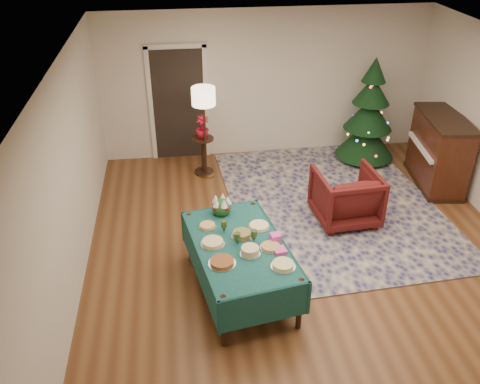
{
  "coord_description": "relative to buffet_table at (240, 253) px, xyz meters",
  "views": [
    {
      "loc": [
        -1.67,
        -5.35,
        4.33
      ],
      "look_at": [
        -0.88,
        0.45,
        0.9
      ],
      "focal_mm": 38.0,
      "sensor_mm": 36.0,
      "label": 1
    }
  ],
  "objects": [
    {
      "name": "doorway",
      "position": [
        -0.59,
        3.93,
        0.53
      ],
      "size": [
        1.08,
        0.04,
        2.16
      ],
      "color": "black",
      "rests_on": "ground"
    },
    {
      "name": "christmas_tree",
      "position": [
        2.81,
        3.35,
        0.31
      ],
      "size": [
        1.42,
        1.42,
        1.95
      ],
      "color": "black",
      "rests_on": "ground"
    },
    {
      "name": "napkin_stack",
      "position": [
        0.44,
        -0.21,
        0.16
      ],
      "size": [
        0.16,
        0.16,
        0.04
      ],
      "primitive_type": "cube",
      "rotation": [
        0.0,
        0.0,
        0.17
      ],
      "color": "#F1439E",
      "rests_on": "buffet_table"
    },
    {
      "name": "platter_0",
      "position": [
        0.42,
        -0.5,
        0.17
      ],
      "size": [
        0.28,
        0.28,
        0.06
      ],
      "color": "silver",
      "rests_on": "buffet_table"
    },
    {
      "name": "gift_box",
      "position": [
        0.43,
        0.01,
        0.19
      ],
      "size": [
        0.13,
        0.13,
        0.09
      ],
      "primitive_type": "cube",
      "rotation": [
        0.0,
        0.0,
        0.17
      ],
      "color": "#F243C1",
      "rests_on": "buffet_table"
    },
    {
      "name": "goblet_1",
      "position": [
        0.17,
        0.02,
        0.23
      ],
      "size": [
        0.08,
        0.08,
        0.17
      ],
      "color": "#2D471E",
      "rests_on": "buffet_table"
    },
    {
      "name": "platter_6",
      "position": [
        0.29,
        0.32,
        0.16
      ],
      "size": [
        0.28,
        0.28,
        0.04
      ],
      "color": "silver",
      "rests_on": "buffet_table"
    },
    {
      "name": "platter_2",
      "position": [
        0.09,
        -0.21,
        0.19
      ],
      "size": [
        0.25,
        0.25,
        0.1
      ],
      "color": "silver",
      "rests_on": "buffet_table"
    },
    {
      "name": "armchair",
      "position": [
        1.79,
        1.38,
        -0.11
      ],
      "size": [
        0.95,
        0.9,
        0.92
      ],
      "primitive_type": "imported",
      "rotation": [
        0.0,
        0.0,
        3.21
      ],
      "color": "#4B1210",
      "rests_on": "ground"
    },
    {
      "name": "platter_5",
      "position": [
        0.04,
        0.15,
        0.17
      ],
      "size": [
        0.26,
        0.26,
        0.07
      ],
      "color": "silver",
      "rests_on": "buffet_table"
    },
    {
      "name": "platter_3",
      "position": [
        0.35,
        -0.13,
        0.16
      ],
      "size": [
        0.26,
        0.26,
        0.04
      ],
      "color": "silver",
      "rests_on": "buffet_table"
    },
    {
      "name": "platter_4",
      "position": [
        -0.32,
        0.04,
        0.16
      ],
      "size": [
        0.3,
        0.3,
        0.05
      ],
      "color": "silver",
      "rests_on": "buffet_table"
    },
    {
      "name": "goblet_0",
      "position": [
        -0.16,
        0.28,
        0.23
      ],
      "size": [
        0.08,
        0.08,
        0.17
      ],
      "color": "#2D471E",
      "rests_on": "buffet_table"
    },
    {
      "name": "centerpiece",
      "position": [
        -0.15,
        0.7,
        0.27
      ],
      "size": [
        0.26,
        0.26,
        0.29
      ],
      "color": "#1E4C1E",
      "rests_on": "buffet_table"
    },
    {
      "name": "platter_1",
      "position": [
        -0.25,
        -0.35,
        0.16
      ],
      "size": [
        0.32,
        0.32,
        0.05
      ],
      "color": "silver",
      "rests_on": "buffet_table"
    },
    {
      "name": "buffet_table",
      "position": [
        0.0,
        0.0,
        0.0
      ],
      "size": [
        1.36,
        1.98,
        0.71
      ],
      "color": "black",
      "rests_on": "ground"
    },
    {
      "name": "goblet_2",
      "position": [
        -0.03,
        -0.01,
        0.23
      ],
      "size": [
        0.08,
        0.08,
        0.17
      ],
      "color": "#2D471E",
      "rests_on": "buffet_table"
    },
    {
      "name": "potted_plant",
      "position": [
        -0.22,
        3.2,
        0.23
      ],
      "size": [
        0.23,
        0.4,
        0.23
      ],
      "primitive_type": "imported",
      "color": "#B10C22",
      "rests_on": "side_table"
    },
    {
      "name": "platter_7",
      "position": [
        -0.36,
        0.41,
        0.16
      ],
      "size": [
        0.23,
        0.23,
        0.04
      ],
      "color": "silver",
      "rests_on": "buffet_table"
    },
    {
      "name": "floor_lamp",
      "position": [
        -0.19,
        3.08,
        0.82
      ],
      "size": [
        0.4,
        0.4,
        1.63
      ],
      "color": "#A57F3F",
      "rests_on": "ground"
    },
    {
      "name": "piano",
      "position": [
        3.69,
        2.29,
        0.03
      ],
      "size": [
        0.83,
        1.49,
        1.22
      ],
      "color": "black",
      "rests_on": "ground"
    },
    {
      "name": "rug",
      "position": [
        1.76,
        1.85,
        -0.56
      ],
      "size": [
        3.44,
        4.38,
        0.02
      ],
      "primitive_type": "cube",
      "rotation": [
        0.0,
        0.0,
        0.06
      ],
      "color": "#151852",
      "rests_on": "ground"
    },
    {
      "name": "side_table",
      "position": [
        -0.22,
        3.2,
        -0.24
      ],
      "size": [
        0.38,
        0.38,
        0.69
      ],
      "color": "black",
      "rests_on": "ground"
    },
    {
      "name": "room_shell",
      "position": [
        1.01,
        0.45,
        0.78
      ],
      "size": [
        7.0,
        7.0,
        7.0
      ],
      "color": "#593319",
      "rests_on": "ground"
    }
  ]
}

